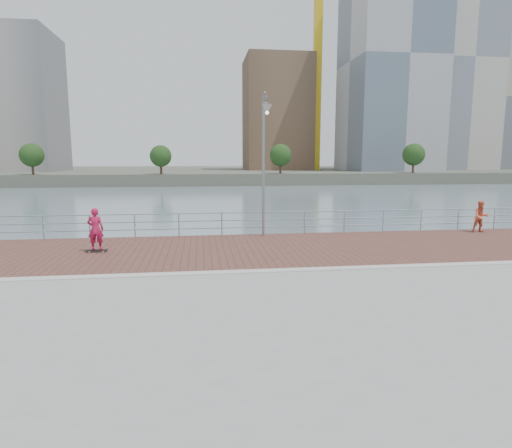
{
  "coord_description": "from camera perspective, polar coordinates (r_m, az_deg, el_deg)",
  "views": [
    {
      "loc": [
        -2.02,
        -13.52,
        3.71
      ],
      "look_at": [
        0.0,
        2.0,
        1.3
      ],
      "focal_mm": 30.0,
      "sensor_mm": 36.0,
      "label": 1
    }
  ],
  "objects": [
    {
      "name": "guardrail",
      "position": [
        20.83,
        -1.77,
        0.42
      ],
      "size": [
        39.06,
        0.06,
        1.13
      ],
      "color": "#8C9EA8",
      "rests_on": "brick_lane"
    },
    {
      "name": "skateboard",
      "position": [
        18.15,
        -20.47,
        -3.29
      ],
      "size": [
        0.84,
        0.24,
        0.1
      ],
      "rotation": [
        0.0,
        0.0,
        0.03
      ],
      "color": "black",
      "rests_on": "brick_lane"
    },
    {
      "name": "seawall",
      "position": [
        9.94,
        5.53,
        -19.57
      ],
      "size": [
        40.0,
        24.0,
        2.0
      ],
      "primitive_type": "cube",
      "color": "gray",
      "rests_on": "ground"
    },
    {
      "name": "brick_lane",
      "position": [
        17.63,
        -0.67,
        -3.36
      ],
      "size": [
        40.0,
        6.8,
        0.02
      ],
      "primitive_type": "cube",
      "color": "brown",
      "rests_on": "seawall"
    },
    {
      "name": "bystander",
      "position": [
        24.25,
        27.79,
        0.87
      ],
      "size": [
        0.87,
        0.73,
        1.58
      ],
      "primitive_type": "imported",
      "rotation": [
        0.0,
        0.0,
        -0.19
      ],
      "color": "#DD6141",
      "rests_on": "brick_lane"
    },
    {
      "name": "skateboarder",
      "position": [
        18.0,
        -20.62,
        -0.64
      ],
      "size": [
        0.63,
        0.42,
        1.69
      ],
      "primitive_type": "imported",
      "rotation": [
        0.0,
        0.0,
        3.18
      ],
      "color": "#B61845",
      "rests_on": "skateboard"
    },
    {
      "name": "curb",
      "position": [
        14.15,
        1.05,
        -6.32
      ],
      "size": [
        40.0,
        0.4,
        0.06
      ],
      "primitive_type": "cube",
      "color": "#B7B5AD",
      "rests_on": "seawall"
    },
    {
      "name": "far_shore",
      "position": [
        136.1,
        -6.6,
        6.81
      ],
      "size": [
        320.0,
        95.0,
        2.5
      ],
      "primitive_type": "cube",
      "color": "#4C5142",
      "rests_on": "ground"
    },
    {
      "name": "skyline",
      "position": [
        122.72,
        6.63,
        17.87
      ],
      "size": [
        233.0,
        41.0,
        60.69
      ],
      "color": "#ADA38E",
      "rests_on": "far_shore"
    },
    {
      "name": "street_lamp",
      "position": [
        19.79,
        1.2,
        11.09
      ],
      "size": [
        0.46,
        1.35,
        6.36
      ],
      "color": "gray",
      "rests_on": "brick_lane"
    },
    {
      "name": "shoreline_trees",
      "position": [
        90.78,
        -3.15,
        9.21
      ],
      "size": [
        144.97,
        5.14,
        6.85
      ],
      "color": "#473323",
      "rests_on": "far_shore"
    },
    {
      "name": "water",
      "position": [
        14.81,
        1.03,
        -13.92
      ],
      "size": [
        400.0,
        400.0,
        0.0
      ],
      "primitive_type": "plane",
      "color": "slate",
      "rests_on": "ground"
    },
    {
      "name": "tower_crane",
      "position": [
        124.74,
        6.97,
        22.5
      ],
      "size": [
        47.0,
        2.0,
        50.7
      ],
      "color": "gold",
      "rests_on": "far_shore"
    },
    {
      "name": "concrete_lane",
      "position": [
        6.47,
        13.62,
        -26.35
      ],
      "size": [
        40.0,
        16.8,
        0.02
      ],
      "primitive_type": "cube",
      "color": "#9E9E9B",
      "rests_on": "seawall"
    }
  ]
}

